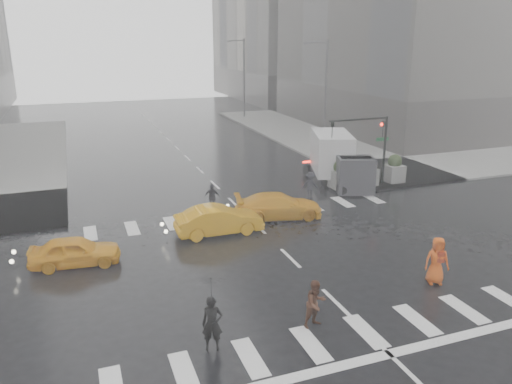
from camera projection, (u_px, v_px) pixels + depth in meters
name	position (u px, v px, depth m)	size (l,w,h in m)	color
ground	(290.00, 258.00, 21.59)	(120.00, 120.00, 0.00)	black
sidewalk_ne	(412.00, 145.00, 43.70)	(35.00, 35.00, 0.15)	slate
road_markings	(290.00, 258.00, 21.59)	(18.00, 48.00, 0.01)	silver
traffic_signal_pole	(372.00, 138.00, 30.79)	(4.45, 0.42, 4.50)	black
street_lamp_near	(324.00, 92.00, 39.84)	(2.15, 0.22, 9.00)	#59595B
street_lamp_far	(243.00, 75.00, 57.75)	(2.15, 0.22, 9.00)	#59595B
planter_west	(340.00, 175.00, 30.96)	(1.10, 1.10, 1.80)	slate
planter_mid	(368.00, 172.00, 31.62)	(1.10, 1.10, 1.80)	slate
planter_east	(394.00, 169.00, 32.29)	(1.10, 1.10, 1.80)	slate
pedestrian_black	(212.00, 303.00, 14.85)	(1.21, 1.22, 2.43)	black
pedestrian_brown	(316.00, 304.00, 16.30)	(0.80, 0.62, 1.64)	#482719
pedestrian_orange	(437.00, 260.00, 19.17)	(1.08, 0.90, 1.88)	#E0500F
pedestrian_far_a	(212.00, 197.00, 27.31)	(0.89, 0.55, 1.53)	black
pedestrian_far_b	(310.00, 185.00, 29.31)	(1.06, 0.58, 1.63)	black
taxi_front	(75.00, 251.00, 20.77)	(1.47, 3.66, 1.25)	#F2A10C
taxi_mid	(219.00, 220.00, 24.09)	(1.47, 4.22, 1.39)	#F2A10C
taxi_rear	(279.00, 206.00, 26.24)	(1.87, 4.05, 1.33)	#F2A10C
box_truck	(338.00, 158.00, 32.02)	(2.26, 6.03, 3.20)	silver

